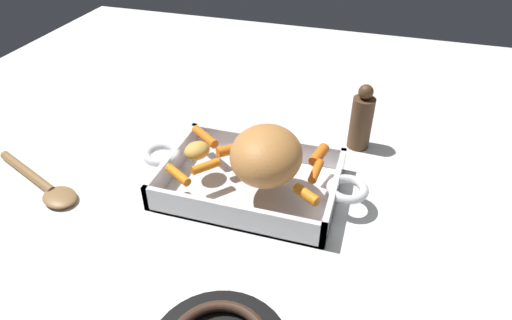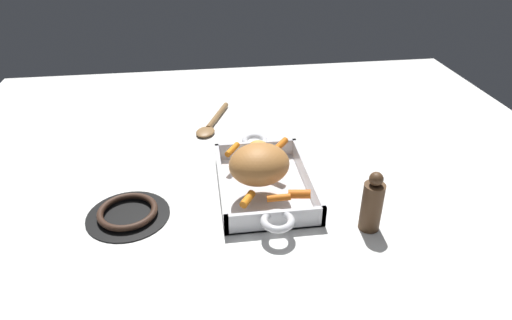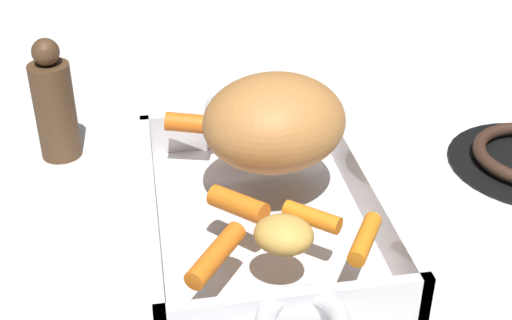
# 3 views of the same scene
# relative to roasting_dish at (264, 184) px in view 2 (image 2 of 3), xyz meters

# --- Properties ---
(ground_plane) EXTENTS (1.75, 1.75, 0.00)m
(ground_plane) POSITION_rel_roasting_dish_xyz_m (0.00, 0.00, -0.02)
(ground_plane) COLOR silver
(roasting_dish) EXTENTS (0.41, 0.22, 0.05)m
(roasting_dish) POSITION_rel_roasting_dish_xyz_m (0.00, 0.00, 0.00)
(roasting_dish) COLOR silver
(roasting_dish) RESTS_ON ground_plane
(pork_roast) EXTENTS (0.14, 0.15, 0.09)m
(pork_roast) POSITION_rel_roasting_dish_xyz_m (0.03, -0.02, 0.08)
(pork_roast) COLOR #BA793D
(pork_roast) RESTS_ON roasting_dish
(baby_carrot_center_left) EXTENTS (0.06, 0.04, 0.02)m
(baby_carrot_center_left) POSITION_rel_roasting_dish_xyz_m (-0.11, -0.07, 0.04)
(baby_carrot_center_left) COLOR orange
(baby_carrot_center_left) RESTS_ON roasting_dish
(baby_carrot_southeast) EXTENTS (0.07, 0.06, 0.02)m
(baby_carrot_southeast) POSITION_rel_roasting_dish_xyz_m (-0.11, 0.06, 0.04)
(baby_carrot_southeast) COLOR orange
(baby_carrot_southeast) RESTS_ON roasting_dish
(baby_carrot_center_right) EXTENTS (0.02, 0.05, 0.02)m
(baby_carrot_center_right) POSITION_rel_roasting_dish_xyz_m (0.11, 0.01, 0.04)
(baby_carrot_center_right) COLOR orange
(baby_carrot_center_right) RESTS_ON roasting_dish
(baby_carrot_northeast) EXTENTS (0.03, 0.05, 0.02)m
(baby_carrot_northeast) POSITION_rel_roasting_dish_xyz_m (0.11, 0.06, 0.04)
(baby_carrot_northeast) COLOR orange
(baby_carrot_northeast) RESTS_ON roasting_dish
(baby_carrot_long) EXTENTS (0.05, 0.05, 0.02)m
(baby_carrot_long) POSITION_rel_roasting_dish_xyz_m (-0.04, 0.03, 0.04)
(baby_carrot_long) COLOR orange
(baby_carrot_long) RESTS_ON roasting_dish
(baby_carrot_northwest) EXTENTS (0.04, 0.05, 0.02)m
(baby_carrot_northwest) POSITION_rel_roasting_dish_xyz_m (-0.07, -0.03, 0.04)
(baby_carrot_northwest) COLOR orange
(baby_carrot_northwest) RESTS_ON roasting_dish
(baby_carrot_southwest) EXTENTS (0.05, 0.04, 0.02)m
(baby_carrot_southwest) POSITION_rel_roasting_dish_xyz_m (0.11, -0.05, 0.04)
(baby_carrot_southwest) COLOR orange
(baby_carrot_southwest) RESTS_ON roasting_dish
(potato_golden_large) EXTENTS (0.06, 0.06, 0.03)m
(potato_golden_large) POSITION_rel_roasting_dish_xyz_m (-0.10, 0.00, 0.05)
(potato_golden_large) COLOR gold
(potato_golden_large) RESTS_ON roasting_dish
(stove_burner_rear) EXTENTS (0.18, 0.18, 0.02)m
(stove_burner_rear) POSITION_rel_roasting_dish_xyz_m (0.06, -0.31, -0.01)
(stove_burner_rear) COLOR black
(stove_burner_rear) RESTS_ON ground_plane
(serving_spoon) EXTENTS (0.23, 0.12, 0.02)m
(serving_spoon) POSITION_rel_roasting_dish_xyz_m (-0.36, -0.11, -0.01)
(serving_spoon) COLOR olive
(serving_spoon) RESTS_ON ground_plane
(pepper_mill) EXTENTS (0.04, 0.04, 0.14)m
(pepper_mill) POSITION_rel_roasting_dish_xyz_m (0.17, 0.20, 0.04)
(pepper_mill) COLOR #4C331E
(pepper_mill) RESTS_ON ground_plane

